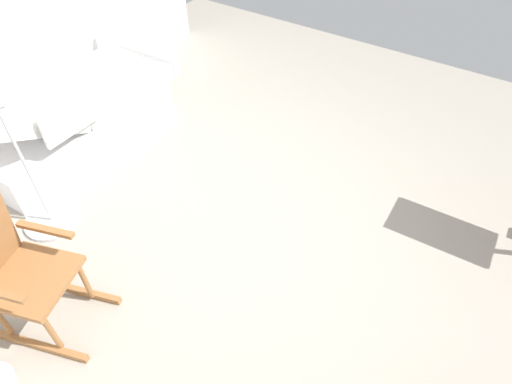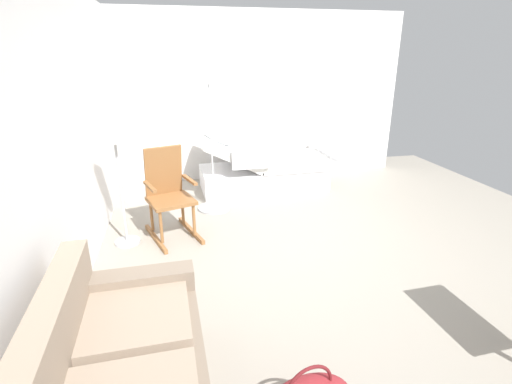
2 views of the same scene
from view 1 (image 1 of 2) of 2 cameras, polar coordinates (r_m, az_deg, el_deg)
ground_plane at (r=3.63m, az=0.51°, el=-3.64°), size 7.02×7.02×0.00m
hospital_bed at (r=4.62m, az=-23.22°, el=9.34°), size 1.06×2.10×1.03m
rocking_chair at (r=3.06m, az=-28.75°, el=-9.17°), size 0.87×0.69×1.05m
iv_pole at (r=3.83m, az=-26.26°, el=-1.01°), size 0.44×0.44×1.69m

